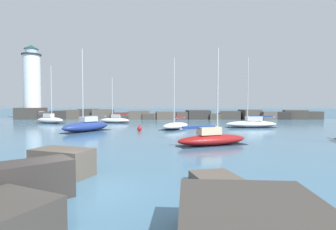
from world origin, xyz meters
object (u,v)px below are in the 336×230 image
at_px(sailboat_moored_1, 50,119).
at_px(sailboat_moored_3, 212,139).
at_px(lighthouse, 32,86).
at_px(sailboat_moored_4, 87,126).
at_px(mooring_buoy_orange_near, 140,128).
at_px(sailboat_moored_0, 176,125).
at_px(sailboat_moored_2, 251,123).
at_px(sailboat_moored_5, 115,120).

bearing_deg(sailboat_moored_1, sailboat_moored_3, -43.19).
relative_size(lighthouse, sailboat_moored_4, 1.64).
distance_m(sailboat_moored_4, mooring_buoy_orange_near, 6.64).
height_order(lighthouse, sailboat_moored_1, lighthouse).
xyz_separation_m(sailboat_moored_0, sailboat_moored_3, (3.06, -13.88, 0.06)).
bearing_deg(sailboat_moored_4, lighthouse, 129.26).
relative_size(lighthouse, sailboat_moored_2, 1.64).
distance_m(sailboat_moored_0, sailboat_moored_2, 11.54).
relative_size(sailboat_moored_1, sailboat_moored_3, 1.24).
bearing_deg(sailboat_moored_3, lighthouse, 134.15).
bearing_deg(sailboat_moored_3, sailboat_moored_4, 143.56).
bearing_deg(sailboat_moored_1, lighthouse, 128.49).
distance_m(sailboat_moored_1, sailboat_moored_2, 34.40).
height_order(sailboat_moored_3, sailboat_moored_5, sailboat_moored_3).
height_order(sailboat_moored_0, sailboat_moored_3, sailboat_moored_0).
bearing_deg(sailboat_moored_0, sailboat_moored_2, 14.54).
bearing_deg(mooring_buoy_orange_near, sailboat_moored_5, 115.10).
xyz_separation_m(sailboat_moored_5, mooring_buoy_orange_near, (6.44, -13.74, -0.27)).
bearing_deg(sailboat_moored_3, sailboat_moored_2, 64.22).
bearing_deg(sailboat_moored_2, lighthouse, 155.38).
relative_size(sailboat_moored_0, sailboat_moored_5, 1.19).
relative_size(sailboat_moored_3, sailboat_moored_5, 1.00).
height_order(sailboat_moored_2, sailboat_moored_3, sailboat_moored_2).
xyz_separation_m(sailboat_moored_2, sailboat_moored_5, (-22.25, 8.41, -0.02)).
bearing_deg(mooring_buoy_orange_near, sailboat_moored_1, 144.92).
bearing_deg(mooring_buoy_orange_near, sailboat_moored_0, 27.72).
distance_m(sailboat_moored_1, sailboat_moored_5, 11.46).
xyz_separation_m(sailboat_moored_2, mooring_buoy_orange_near, (-15.81, -5.34, -0.29)).
bearing_deg(sailboat_moored_5, sailboat_moored_4, -90.50).
xyz_separation_m(sailboat_moored_2, sailboat_moored_3, (-8.11, -16.78, -0.03)).
height_order(sailboat_moored_4, sailboat_moored_5, sailboat_moored_4).
distance_m(lighthouse, sailboat_moored_2, 48.80).
bearing_deg(mooring_buoy_orange_near, sailboat_moored_4, -172.12).
relative_size(lighthouse, sailboat_moored_1, 1.65).
height_order(sailboat_moored_1, sailboat_moored_2, sailboat_moored_2).
xyz_separation_m(sailboat_moored_0, sailboat_moored_5, (-11.08, 11.30, 0.07)).
distance_m(sailboat_moored_0, sailboat_moored_1, 24.63).
distance_m(sailboat_moored_3, sailboat_moored_4, 17.74).
relative_size(sailboat_moored_0, sailboat_moored_4, 0.95).
relative_size(lighthouse, mooring_buoy_orange_near, 20.43).
relative_size(sailboat_moored_2, sailboat_moored_4, 1.00).
bearing_deg(sailboat_moored_3, sailboat_moored_0, 102.44).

